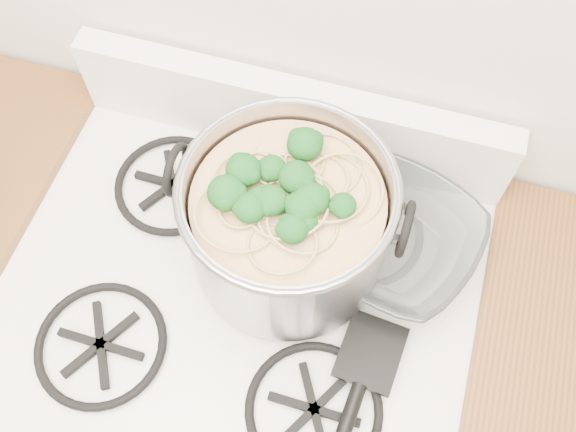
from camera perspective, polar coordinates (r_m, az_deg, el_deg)
The scene contains 5 objects.
gas_range at distance 1.49m, azimuth -3.28°, elevation -13.33°, with size 0.76×0.66×0.92m.
counter_left at distance 1.61m, azimuth -20.72°, elevation -7.17°, with size 0.25×0.65×0.92m.
stock_pot at distance 0.96m, azimuth -0.00°, elevation -0.60°, with size 0.35×0.32×0.21m.
spatula at distance 0.98m, azimuth 7.42°, elevation -11.78°, with size 0.29×0.31×0.02m, color black, non-canonical shape.
glass_bowl at distance 1.05m, azimuth 9.27°, elevation -2.47°, with size 0.11×0.11×0.03m, color white.
Camera 1 is at (0.19, 0.92, 1.87)m, focal length 40.00 mm.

